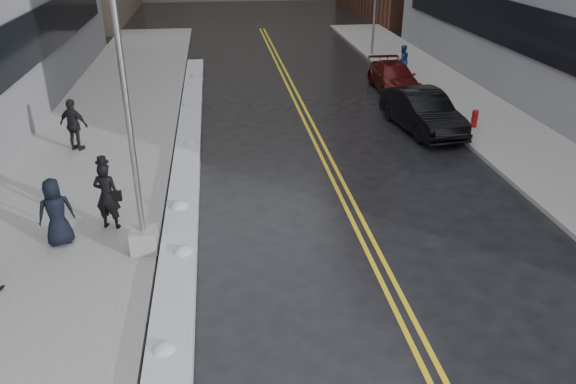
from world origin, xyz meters
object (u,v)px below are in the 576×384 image
object	(u,v)px
fire_hydrant	(475,117)
car_maroon	(394,77)
pedestrian_d	(74,125)
pedestrian_east	(402,61)
car_black	(422,111)
pedestrian_c	(56,212)
lamppost	(134,164)
traffic_signal	(375,0)
pedestrian_fedora	(107,196)

from	to	relation	value
fire_hydrant	car_maroon	distance (m)	6.33
pedestrian_d	pedestrian_east	distance (m)	17.53
car_black	car_maroon	size ratio (longest dim) A/B	1.05
pedestrian_c	car_maroon	world-z (taller)	pedestrian_c
lamppost	car_black	world-z (taller)	lamppost
lamppost	pedestrian_c	bearing A→B (deg)	163.65
fire_hydrant	pedestrian_d	distance (m)	15.46
traffic_signal	pedestrian_fedora	bearing A→B (deg)	-121.87
fire_hydrant	car_black	size ratio (longest dim) A/B	0.15
pedestrian_east	car_black	bearing A→B (deg)	64.51
traffic_signal	pedestrian_c	distance (m)	25.64
fire_hydrant	pedestrian_d	bearing A→B (deg)	-177.88
car_black	car_maroon	distance (m)	5.90
pedestrian_fedora	pedestrian_c	xyz separation A→B (m)	(-1.15, -0.71, -0.05)
traffic_signal	pedestrian_fedora	xyz separation A→B (m)	(-12.83, -20.65, -2.30)
pedestrian_c	lamppost	bearing A→B (deg)	142.16
pedestrian_fedora	car_black	size ratio (longest dim) A/B	0.39
lamppost	traffic_signal	bearing A→B (deg)	61.79
car_black	pedestrian_d	bearing A→B (deg)	176.19
fire_hydrant	pedestrian_c	world-z (taller)	pedestrian_c
traffic_signal	pedestrian_east	world-z (taller)	traffic_signal
pedestrian_c	pedestrian_east	xyz separation A→B (m)	(14.10, 15.76, -0.08)
pedestrian_fedora	pedestrian_d	distance (m)	6.43
traffic_signal	pedestrian_d	size ratio (longest dim) A/B	3.15
pedestrian_east	car_black	xyz separation A→B (m)	(-1.74, -8.12, -0.17)
car_black	fire_hydrant	bearing A→B (deg)	-15.05
pedestrian_c	fire_hydrant	bearing A→B (deg)	-174.56
traffic_signal	car_black	size ratio (longest dim) A/B	1.23
lamppost	pedestrian_c	distance (m)	2.72
pedestrian_c	pedestrian_east	size ratio (longest dim) A/B	1.09
lamppost	pedestrian_d	bearing A→B (deg)	112.93
traffic_signal	pedestrian_c	bearing A→B (deg)	-123.22
pedestrian_c	pedestrian_east	world-z (taller)	pedestrian_c
pedestrian_east	car_black	world-z (taller)	pedestrian_east
fire_hydrant	car_black	distance (m)	2.16
pedestrian_fedora	car_maroon	world-z (taller)	pedestrian_fedora
traffic_signal	pedestrian_east	size ratio (longest dim) A/B	3.62
lamppost	pedestrian_c	world-z (taller)	lamppost
pedestrian_c	car_maroon	xyz separation A→B (m)	(12.99, 13.51, -0.38)
lamppost	fire_hydrant	world-z (taller)	lamppost
pedestrian_fedora	lamppost	bearing A→B (deg)	141.65
pedestrian_fedora	pedestrian_east	distance (m)	19.86
fire_hydrant	car_black	bearing A→B (deg)	172.43
lamppost	pedestrian_fedora	xyz separation A→B (m)	(-1.03, 1.35, -1.43)
pedestrian_c	car_black	distance (m)	14.53
lamppost	fire_hydrant	xyz separation A→B (m)	(12.30, 8.00, -1.98)
car_black	traffic_signal	bearing A→B (deg)	75.76
pedestrian_east	car_maroon	bearing A→B (deg)	50.30
pedestrian_fedora	pedestrian_d	world-z (taller)	same
pedestrian_d	car_maroon	distance (m)	15.48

